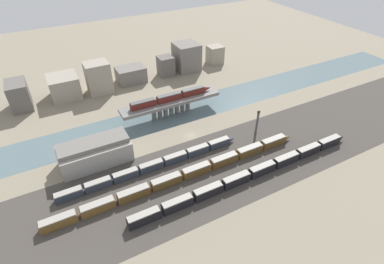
% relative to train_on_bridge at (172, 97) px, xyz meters
% --- Properties ---
extents(ground_plane, '(400.00, 400.00, 0.00)m').
position_rel_train_on_bridge_xyz_m(ground_plane, '(-0.73, -20.60, -9.86)').
color(ground_plane, gray).
extents(railbed_yard, '(280.00, 42.00, 0.01)m').
position_rel_train_on_bridge_xyz_m(railbed_yard, '(-0.73, -44.60, -9.85)').
color(railbed_yard, '#423D38').
rests_on(railbed_yard, ground).
extents(river_water, '(320.00, 21.62, 0.01)m').
position_rel_train_on_bridge_xyz_m(river_water, '(-0.73, 0.00, -9.85)').
color(river_water, slate).
rests_on(river_water, ground).
extents(bridge, '(50.82, 8.82, 8.18)m').
position_rel_train_on_bridge_xyz_m(bridge, '(-0.73, -0.00, -3.48)').
color(bridge, slate).
rests_on(bridge, ground).
extents(train_on_bridge, '(43.19, 2.93, 3.45)m').
position_rel_train_on_bridge_xyz_m(train_on_bridge, '(0.00, 0.00, 0.00)').
color(train_on_bridge, '#5B1E19').
rests_on(train_on_bridge, bridge).
extents(train_yard_near, '(100.21, 2.90, 4.06)m').
position_rel_train_on_bridge_xyz_m(train_yard_near, '(7.78, -55.23, -7.86)').
color(train_yard_near, black).
rests_on(train_yard_near, ground).
extents(train_yard_mid, '(104.99, 3.15, 3.74)m').
position_rel_train_on_bridge_xyz_m(train_yard_mid, '(-14.89, -43.53, -8.02)').
color(train_yard_mid, brown).
rests_on(train_yard_mid, ground).
extents(train_yard_far, '(76.04, 2.79, 3.42)m').
position_rel_train_on_bridge_xyz_m(train_yard_far, '(-23.43, -33.03, -8.18)').
color(train_yard_far, '#2D384C').
rests_on(train_yard_far, ground).
extents(warehouse_building, '(27.77, 13.31, 10.34)m').
position_rel_train_on_bridge_xyz_m(warehouse_building, '(-42.57, -17.96, -4.94)').
color(warehouse_building, '#9E998E').
rests_on(warehouse_building, ground).
extents(signal_tower, '(1.03, 1.03, 12.60)m').
position_rel_train_on_bridge_xyz_m(signal_tower, '(26.63, -33.30, -3.75)').
color(signal_tower, '#4C4C51').
rests_on(signal_tower, ground).
extents(city_block_far_left, '(9.66, 14.92, 14.18)m').
position_rel_train_on_bridge_xyz_m(city_block_far_left, '(-66.49, 42.70, -2.77)').
color(city_block_far_left, '#605B56').
rests_on(city_block_far_left, ground).
extents(city_block_left, '(15.26, 15.80, 12.04)m').
position_rel_train_on_bridge_xyz_m(city_block_left, '(-44.39, 44.08, -3.83)').
color(city_block_left, gray).
rests_on(city_block_left, ground).
extents(city_block_center, '(12.93, 11.07, 17.35)m').
position_rel_train_on_bridge_xyz_m(city_block_center, '(-26.20, 40.46, -1.18)').
color(city_block_center, gray).
rests_on(city_block_center, ground).
extents(city_block_right, '(16.51, 12.06, 9.04)m').
position_rel_train_on_bridge_xyz_m(city_block_right, '(-6.61, 44.51, -5.33)').
color(city_block_right, slate).
rests_on(city_block_right, ground).
extents(city_block_far_right, '(8.81, 8.79, 12.07)m').
position_rel_train_on_bridge_xyz_m(city_block_far_right, '(15.26, 42.47, -3.82)').
color(city_block_far_right, '#605B56').
rests_on(city_block_far_right, ground).
extents(city_block_tall, '(14.59, 14.46, 17.15)m').
position_rel_train_on_bridge_xyz_m(city_block_tall, '(30.42, 43.82, -1.28)').
color(city_block_tall, slate).
rests_on(city_block_tall, ground).
extents(city_block_low, '(9.74, 8.62, 11.62)m').
position_rel_train_on_bridge_xyz_m(city_block_low, '(52.06, 44.45, -4.04)').
color(city_block_low, gray).
rests_on(city_block_low, ground).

